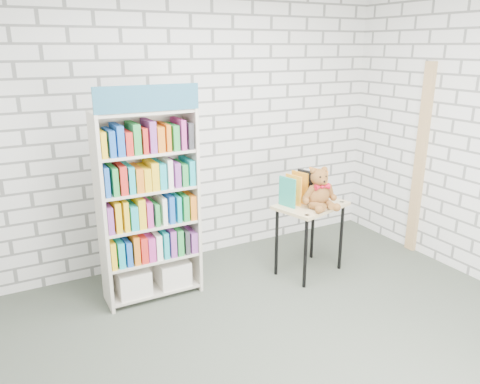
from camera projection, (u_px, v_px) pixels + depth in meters
name	position (u px, v px, depth m)	size (l,w,h in m)	color
ground	(299.00, 349.00, 3.62)	(4.50, 4.50, 0.00)	#41493D
room_shell	(309.00, 119.00, 3.09)	(4.52, 4.02, 2.81)	silver
bookshelf	(148.00, 205.00, 4.17)	(0.87, 0.34, 1.95)	beige
display_table	(310.00, 214.00, 4.69)	(0.79, 0.64, 0.74)	tan
table_books	(303.00, 188.00, 4.70)	(0.52, 0.33, 0.29)	teal
teddy_bear	(320.00, 191.00, 4.53)	(0.37, 0.35, 0.40)	brown
door_trim	(420.00, 161.00, 5.11)	(0.05, 0.12, 2.10)	tan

